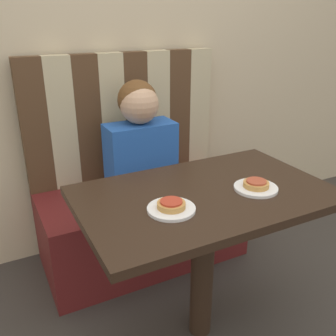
{
  "coord_description": "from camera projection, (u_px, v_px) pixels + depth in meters",
  "views": [
    {
      "loc": [
        -0.75,
        -1.13,
        1.38
      ],
      "look_at": [
        0.0,
        0.33,
        0.7
      ],
      "focal_mm": 40.0,
      "sensor_mm": 36.0,
      "label": 1
    }
  ],
  "objects": [
    {
      "name": "person",
      "position": [
        140.0,
        136.0,
        2.02
      ],
      "size": [
        0.38,
        0.23,
        0.61
      ],
      "color": "#2356B2",
      "rests_on": "booth_seat"
    },
    {
      "name": "pizza_right",
      "position": [
        256.0,
        184.0,
        1.5
      ],
      "size": [
        0.1,
        0.1,
        0.03
      ],
      "color": "#C68E47",
      "rests_on": "plate_right"
    },
    {
      "name": "plate_left",
      "position": [
        171.0,
        209.0,
        1.35
      ],
      "size": [
        0.18,
        0.18,
        0.01
      ],
      "color": "white",
      "rests_on": "dining_table"
    },
    {
      "name": "pizza_left",
      "position": [
        171.0,
        204.0,
        1.34
      ],
      "size": [
        0.1,
        0.1,
        0.03
      ],
      "color": "#C68E47",
      "rests_on": "plate_left"
    },
    {
      "name": "ground_plane",
      "position": [
        200.0,
        329.0,
        1.77
      ],
      "size": [
        12.0,
        12.0,
        0.0
      ],
      "primitive_type": "plane",
      "color": "#38332D"
    },
    {
      "name": "booth_seat",
      "position": [
        143.0,
        223.0,
        2.22
      ],
      "size": [
        1.15,
        0.55,
        0.45
      ],
      "color": "#5B1919",
      "rests_on": "ground_plane"
    },
    {
      "name": "dining_table",
      "position": [
        205.0,
        214.0,
        1.53
      ],
      "size": [
        1.01,
        0.63,
        0.72
      ],
      "color": "black",
      "rests_on": "ground_plane"
    },
    {
      "name": "booth_backrest",
      "position": [
        124.0,
        117.0,
        2.19
      ],
      "size": [
        1.15,
        0.07,
        0.73
      ],
      "color": "#4C331E",
      "rests_on": "booth_seat"
    },
    {
      "name": "plate_right",
      "position": [
        256.0,
        188.0,
        1.51
      ],
      "size": [
        0.18,
        0.18,
        0.01
      ],
      "color": "white",
      "rests_on": "dining_table"
    },
    {
      "name": "wall_back",
      "position": [
        114.0,
        29.0,
        2.08
      ],
      "size": [
        7.0,
        0.05,
        2.6
      ],
      "color": "#C6B28E",
      "rests_on": "ground_plane"
    }
  ]
}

